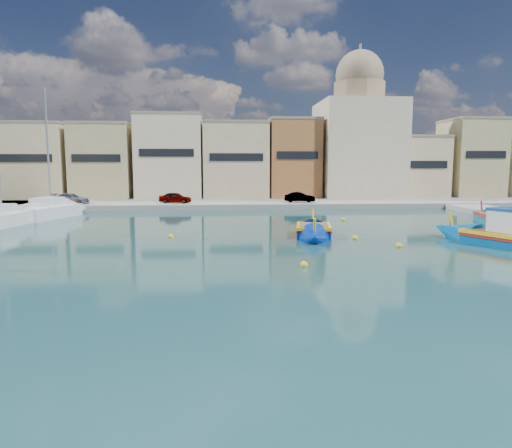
# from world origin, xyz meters

# --- Properties ---
(ground) EXTENTS (160.00, 160.00, 0.00)m
(ground) POSITION_xyz_m (0.00, 0.00, 0.00)
(ground) COLOR #13363B
(ground) RESTS_ON ground
(north_quay) EXTENTS (80.00, 8.00, 0.60)m
(north_quay) POSITION_xyz_m (0.00, 32.00, 0.30)
(north_quay) COLOR gray
(north_quay) RESTS_ON ground
(north_townhouses) EXTENTS (83.20, 7.87, 10.19)m
(north_townhouses) POSITION_xyz_m (6.68, 39.36, 5.00)
(north_townhouses) COLOR #CEB98E
(north_townhouses) RESTS_ON ground
(church_block) EXTENTS (10.00, 10.00, 19.10)m
(church_block) POSITION_xyz_m (10.00, 40.00, 8.41)
(church_block) COLOR beige
(church_block) RESTS_ON ground
(parked_cars) EXTENTS (27.77, 2.09, 1.15)m
(parked_cars) POSITION_xyz_m (-13.11, 30.50, 1.15)
(parked_cars) COLOR #4C1919
(parked_cars) RESTS_ON north_quay
(luzzu_blue_cabin) EXTENTS (5.91, 9.41, 3.30)m
(luzzu_blue_cabin) POSITION_xyz_m (8.36, 6.31, 0.40)
(luzzu_blue_cabin) COLOR #0059A1
(luzzu_blue_cabin) RESTS_ON ground
(luzzu_cyan_mid) EXTENTS (4.10, 9.39, 2.70)m
(luzzu_cyan_mid) POSITION_xyz_m (14.06, 16.02, 0.28)
(luzzu_cyan_mid) COLOR #006CA5
(luzzu_cyan_mid) RESTS_ON ground
(luzzu_green) EXTENTS (3.56, 8.45, 2.59)m
(luzzu_green) POSITION_xyz_m (-1.63, 10.50, 0.28)
(luzzu_green) COLOR #0028A3
(luzzu_green) RESTS_ON ground
(yacht_north) EXTENTS (4.96, 9.42, 12.10)m
(yacht_north) POSITION_xyz_m (-22.03, 24.13, 0.48)
(yacht_north) COLOR white
(yacht_north) RESTS_ON ground
(yacht_midnorth) EXTENTS (3.85, 8.21, 11.21)m
(yacht_midnorth) POSITION_xyz_m (-23.85, 18.50, 0.44)
(yacht_midnorth) COLOR white
(yacht_midnorth) RESTS_ON ground
(mooring_buoys) EXTENTS (24.88, 25.75, 0.36)m
(mooring_buoys) POSITION_xyz_m (1.10, 5.44, 0.08)
(mooring_buoys) COLOR yellow
(mooring_buoys) RESTS_ON ground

